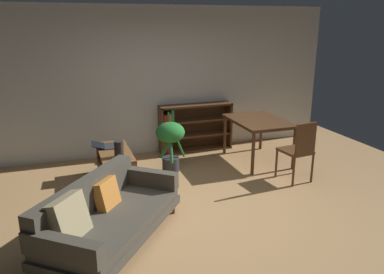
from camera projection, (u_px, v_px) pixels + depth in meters
ground_plane at (210, 212)px, 5.01m from camera, size 8.16×8.16×0.00m
back_wall_panel at (158, 81)px, 7.07m from camera, size 6.80×0.10×2.70m
fabric_couch at (105, 214)px, 4.25m from camera, size 1.84×2.00×0.76m
media_console at (116, 167)px, 5.91m from camera, size 0.47×1.10×0.50m
open_laptop at (106, 146)px, 6.03m from camera, size 0.42×0.35×0.08m
desk_speaker at (119, 149)px, 5.54m from camera, size 0.14×0.14×0.24m
potted_floor_plant at (170, 139)px, 6.22m from camera, size 0.48×0.53×0.85m
dining_table at (258, 124)px, 6.71m from camera, size 0.87×1.23×0.76m
dining_chair_near at (299, 149)px, 5.83m from camera, size 0.46×0.49×0.97m
bookshelf at (191, 127)px, 7.36m from camera, size 1.42×0.30×0.91m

